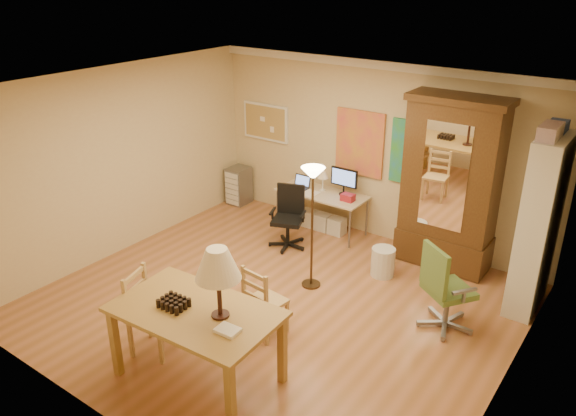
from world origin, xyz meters
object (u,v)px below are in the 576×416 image
Objects in this scene: dining_table at (203,298)px; armoire at (449,195)px; office_chair_green at (444,306)px; bookshelf at (539,226)px; computer_desk at (324,208)px; office_chair_black at (288,231)px.

armoire reaches higher than dining_table.
bookshelf is at bearing 58.32° from office_chair_green.
computer_desk is 0.79m from office_chair_black.
dining_table is at bearing -69.53° from office_chair_black.
bookshelf is at bearing -19.32° from armoire.
computer_desk reaches higher than office_chair_green.
armoire is 1.33m from bookshelf.
computer_desk is 2.06m from armoire.
armoire reaches higher than computer_desk.
armoire reaches higher than bookshelf.
bookshelf reaches higher than office_chair_black.
office_chair_black is 2.40m from armoire.
office_chair_green is at bearing -121.68° from bookshelf.
office_chair_green is 0.49× the size of bookshelf.
dining_table reaches higher than office_chair_green.
dining_table is at bearing -125.13° from office_chair_green.
armoire is 1.10× the size of bookshelf.
computer_desk is 1.33× the size of office_chair_green.
armoire is (1.00, 3.78, 0.07)m from dining_table.
armoire reaches higher than office_chair_black.
office_chair_black is at bearing -100.81° from computer_desk.
office_chair_black is 0.39× the size of armoire.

